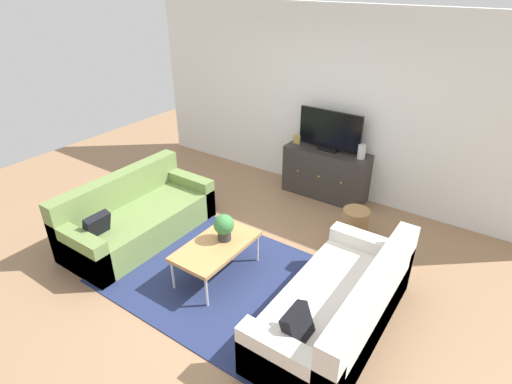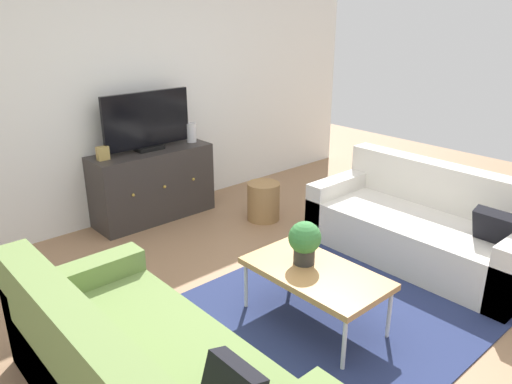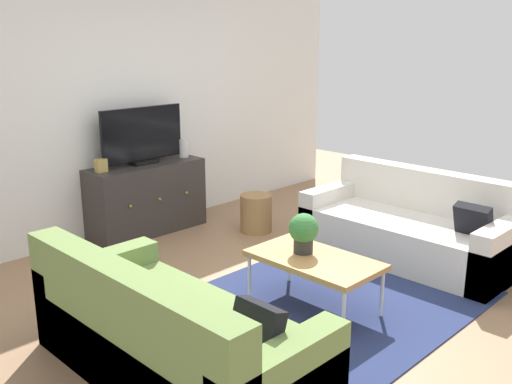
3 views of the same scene
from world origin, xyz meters
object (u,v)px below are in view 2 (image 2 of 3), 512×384
Objects in this scene: couch_right_side at (426,228)px; tv_console at (153,184)px; potted_plant at (305,241)px; glass_vase at (191,133)px; flat_screen_tv at (147,121)px; coffee_table at (315,274)px; couch_left_side at (136,382)px; mantel_clock at (103,153)px; wicker_basket at (263,201)px.

tv_console is at bearing 119.60° from couch_right_side.
glass_vase reaches higher than potted_plant.
flat_screen_tv is (0.00, 0.02, 0.66)m from tv_console.
tv_console is (0.15, 2.40, -0.02)m from coffee_table.
flat_screen_tv is (-1.35, 2.39, 0.77)m from couch_right_side.
couch_left_side is 2.83m from tv_console.
tv_console is 0.67m from mantel_clock.
mantel_clock reaches higher than wicker_basket.
couch_left_side is 2.83m from wicker_basket.
couch_right_side is at bearing -70.54° from glass_vase.
potted_plant is 2.37m from glass_vase.
glass_vase reaches higher than wicker_basket.
flat_screen_tv is 0.56m from mantel_clock.
couch_right_side reaches higher than potted_plant.
mantel_clock is (-0.51, -0.02, -0.23)m from flat_screen_tv.
tv_console is 3.13× the size of wicker_basket.
glass_vase reaches higher than couch_right_side.
couch_left_side reaches higher than potted_plant.
couch_right_side is at bearing -71.56° from wicker_basket.
coffee_table reaches higher than wicker_basket.
wicker_basket is (0.83, -0.83, -0.83)m from flat_screen_tv.
coffee_table is 4.88× the size of glass_vase.
couch_left_side is 2.03× the size of flat_screen_tv.
potted_plant is 1.79m from wicker_basket.
mantel_clock is at bearing 179.99° from tv_console.
potted_plant is 0.33× the size of flat_screen_tv.
potted_plant is (1.40, 0.10, 0.32)m from couch_left_side.
flat_screen_tv is 4.67× the size of glass_vase.
glass_vase is at bearing 49.34° from couch_left_side.
mantel_clock is (-1.86, 2.37, 0.54)m from couch_right_side.
glass_vase is at bearing 0.00° from mantel_clock.
couch_right_side reaches higher than wicker_basket.
potted_plant is 2.31m from mantel_clock.
mantel_clock is at bearing -177.75° from flat_screen_tv.
tv_console is at bearing 86.36° from coffee_table.
tv_console is 0.69m from glass_vase.
mantel_clock is at bearing 98.48° from coffee_table.
tv_console is 1.17m from wicker_basket.
mantel_clock is (-0.38, 2.27, 0.22)m from potted_plant.
mantel_clock reaches higher than potted_plant.
potted_plant is (-1.48, 0.10, 0.32)m from couch_right_side.
couch_left_side is 2.64m from mantel_clock.
glass_vase is at bearing -2.25° from flat_screen_tv.
mantel_clock is (-1.02, 0.00, -0.04)m from glass_vase.
potted_plant is at bearing -80.61° from mantel_clock.
flat_screen_tv reaches higher than coffee_table.
couch_left_side is at bearing 179.12° from coffee_table.
wicker_basket is (2.36, 1.57, -0.07)m from couch_left_side.
flat_screen_tv reaches higher than tv_console.
couch_left_side reaches higher than wicker_basket.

